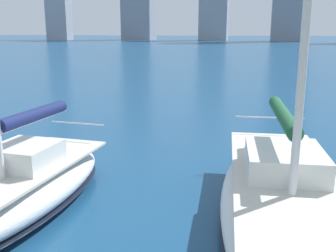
# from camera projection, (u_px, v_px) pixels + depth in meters

# --- Properties ---
(sailboat_forest) EXTENTS (3.46, 9.29, 13.07)m
(sailboat_forest) POSITION_uv_depth(u_px,v_px,m) (285.00, 201.00, 8.42)
(sailboat_forest) COLOR white
(sailboat_forest) RESTS_ON ground
(sailboat_navy) EXTENTS (2.72, 6.70, 11.94)m
(sailboat_navy) POSITION_uv_depth(u_px,v_px,m) (18.00, 185.00, 9.32)
(sailboat_navy) COLOR silver
(sailboat_navy) RESTS_ON ground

